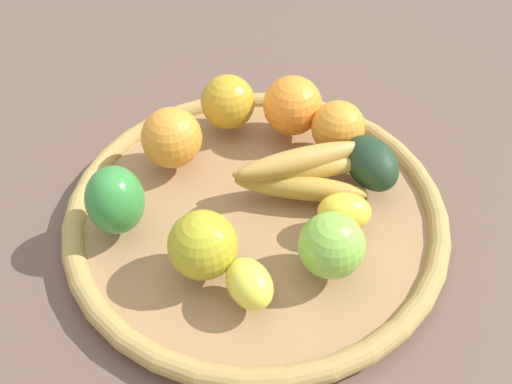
# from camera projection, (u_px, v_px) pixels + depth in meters

# --- Properties ---
(ground_plane) EXTENTS (2.40, 2.40, 0.00)m
(ground_plane) POSITION_uv_depth(u_px,v_px,m) (256.00, 221.00, 0.72)
(ground_plane) COLOR brown
(ground_plane) RESTS_ON ground
(basket) EXTENTS (0.47, 0.47, 0.03)m
(basket) POSITION_uv_depth(u_px,v_px,m) (256.00, 213.00, 0.71)
(basket) COLOR #99724A
(basket) RESTS_ON ground_plane
(orange_2) EXTENTS (0.09, 0.09, 0.08)m
(orange_2) POSITION_uv_depth(u_px,v_px,m) (172.00, 138.00, 0.72)
(orange_2) COLOR orange
(orange_2) RESTS_ON basket
(apple_1) EXTENTS (0.11, 0.11, 0.08)m
(apple_1) POSITION_uv_depth(u_px,v_px,m) (203.00, 245.00, 0.60)
(apple_1) COLOR #AAA222
(apple_1) RESTS_ON basket
(avocado) EXTENTS (0.09, 0.07, 0.06)m
(avocado) POSITION_uv_depth(u_px,v_px,m) (371.00, 163.00, 0.70)
(avocado) COLOR #1D3520
(avocado) RESTS_ON basket
(lemon_0) EXTENTS (0.07, 0.08, 0.05)m
(lemon_0) POSITION_uv_depth(u_px,v_px,m) (344.00, 212.00, 0.65)
(lemon_0) COLOR yellow
(lemon_0) RESTS_ON basket
(banana_bunch) EXTENTS (0.13, 0.17, 0.06)m
(banana_bunch) POSITION_uv_depth(u_px,v_px,m) (300.00, 172.00, 0.69)
(banana_bunch) COLOR #B38A33
(banana_bunch) RESTS_ON basket
(apple_2) EXTENTS (0.08, 0.08, 0.08)m
(apple_2) POSITION_uv_depth(u_px,v_px,m) (228.00, 102.00, 0.77)
(apple_2) COLOR gold
(apple_2) RESTS_ON basket
(orange_0) EXTENTS (0.09, 0.09, 0.07)m
(orange_0) POSITION_uv_depth(u_px,v_px,m) (338.00, 127.00, 0.74)
(orange_0) COLOR orange
(orange_0) RESTS_ON basket
(lemon_1) EXTENTS (0.06, 0.05, 0.05)m
(lemon_1) POSITION_uv_depth(u_px,v_px,m) (249.00, 284.00, 0.58)
(lemon_1) COLOR yellow
(lemon_1) RESTS_ON basket
(orange_1) EXTENTS (0.08, 0.08, 0.08)m
(orange_1) POSITION_uv_depth(u_px,v_px,m) (293.00, 106.00, 0.76)
(orange_1) COLOR orange
(orange_1) RESTS_ON basket
(apple_0) EXTENTS (0.08, 0.08, 0.07)m
(apple_0) POSITION_uv_depth(u_px,v_px,m) (331.00, 245.00, 0.60)
(apple_0) COLOR #7EBC40
(apple_0) RESTS_ON basket
(bell_pepper) EXTENTS (0.10, 0.09, 0.08)m
(bell_pepper) POSITION_uv_depth(u_px,v_px,m) (115.00, 200.00, 0.64)
(bell_pepper) COLOR #338536
(bell_pepper) RESTS_ON basket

